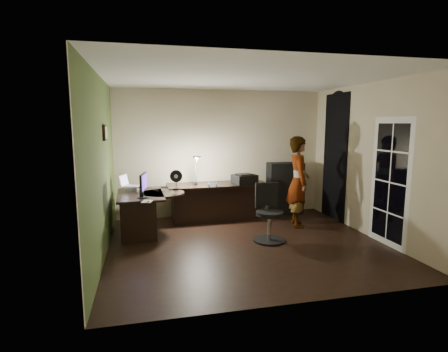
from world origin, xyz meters
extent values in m
cube|color=black|center=(0.00, 0.00, -0.01)|extent=(4.50, 4.00, 0.01)
cube|color=silver|center=(0.00, 0.00, 2.71)|extent=(4.50, 4.00, 0.01)
cube|color=beige|center=(0.00, 2.00, 1.35)|extent=(4.50, 0.01, 2.70)
cube|color=beige|center=(0.00, -2.00, 1.35)|extent=(4.50, 0.01, 2.70)
cube|color=beige|center=(-2.25, 0.00, 1.35)|extent=(0.01, 4.00, 2.70)
cube|color=beige|center=(2.25, 0.00, 1.35)|extent=(0.01, 4.00, 2.70)
cube|color=#485E2A|center=(-2.24, 0.00, 1.35)|extent=(0.00, 4.00, 2.70)
cube|color=black|center=(2.24, 1.15, 1.30)|extent=(0.01, 0.90, 2.60)
cube|color=white|center=(2.24, -0.55, 1.05)|extent=(0.02, 0.92, 2.10)
cube|color=black|center=(-2.22, 0.45, 1.85)|extent=(0.04, 0.30, 0.25)
cube|color=black|center=(-1.72, 0.98, 0.37)|extent=(0.84, 1.32, 0.75)
cube|color=black|center=(-0.18, 1.57, 0.38)|extent=(2.05, 0.77, 0.76)
cube|color=black|center=(1.39, 1.74, 0.57)|extent=(0.77, 0.41, 1.14)
cube|color=silver|center=(-1.86, 1.28, 0.79)|extent=(0.26, 0.23, 0.09)
cube|color=silver|center=(-1.86, 1.28, 0.94)|extent=(0.41, 0.40, 0.22)
cube|color=black|center=(-1.67, 0.60, 0.89)|extent=(0.18, 0.46, 0.30)
ellipsoid|color=silver|center=(-1.58, 0.22, 0.76)|extent=(0.07, 0.10, 0.03)
cube|color=black|center=(-1.13, 0.74, 0.75)|extent=(0.09, 0.13, 0.01)
cube|color=black|center=(-1.42, 1.13, 0.75)|extent=(0.10, 0.11, 0.01)
cylinder|color=black|center=(-1.69, 0.63, 0.84)|extent=(0.09, 0.09, 0.19)
cube|color=silver|center=(-1.60, 0.27, 0.75)|extent=(0.20, 0.24, 0.01)
cube|color=black|center=(-1.05, 1.17, 0.95)|extent=(0.25, 0.17, 0.36)
cube|color=#284A9F|center=(-0.33, 1.27, 0.81)|extent=(0.20, 0.10, 0.09)
cube|color=black|center=(0.37, 1.43, 0.87)|extent=(0.54, 0.47, 0.20)
cube|color=black|center=(-0.63, 1.47, 1.09)|extent=(0.21, 0.32, 0.64)
cube|color=black|center=(0.42, 0.06, 0.49)|extent=(0.59, 0.59, 0.98)
imported|color=#D8A88C|center=(1.27, 0.81, 0.88)|extent=(0.54, 0.70, 1.75)
camera|label=1|loc=(-1.63, -5.37, 1.99)|focal=28.00mm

